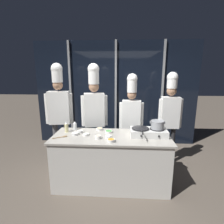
# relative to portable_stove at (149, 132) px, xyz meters

# --- Properties ---
(ground_plane) EXTENTS (24.00, 24.00, 0.00)m
(ground_plane) POSITION_rel_portable_stove_xyz_m (-0.62, -0.05, -0.95)
(ground_plane) COLOR brown
(window_wall_back) EXTENTS (4.24, 0.09, 2.70)m
(window_wall_back) POSITION_rel_portable_stove_xyz_m (-0.62, 1.83, 0.40)
(window_wall_back) COLOR black
(window_wall_back) RESTS_ON ground_plane
(demo_counter) EXTENTS (1.95, 0.78, 0.89)m
(demo_counter) POSITION_rel_portable_stove_xyz_m (-0.62, -0.05, -0.50)
(demo_counter) COLOR beige
(demo_counter) RESTS_ON ground_plane
(portable_stove) EXTENTS (0.59, 0.35, 0.13)m
(portable_stove) POSITION_rel_portable_stove_xyz_m (0.00, 0.00, 0.00)
(portable_stove) COLOR silver
(portable_stove) RESTS_ON demo_counter
(frying_pan) EXTENTS (0.29, 0.51, 0.04)m
(frying_pan) POSITION_rel_portable_stove_xyz_m (-0.14, -0.01, 0.08)
(frying_pan) COLOR #232326
(frying_pan) RESTS_ON portable_stove
(stock_pot) EXTENTS (0.24, 0.22, 0.14)m
(stock_pot) POSITION_rel_portable_stove_xyz_m (0.14, 0.00, 0.14)
(stock_pot) COLOR #93969B
(stock_pot) RESTS_ON portable_stove
(squeeze_bottle_oil) EXTENTS (0.06, 0.06, 0.19)m
(squeeze_bottle_oil) POSITION_rel_portable_stove_xyz_m (-1.42, 0.09, 0.03)
(squeeze_bottle_oil) COLOR beige
(squeeze_bottle_oil) RESTS_ON demo_counter
(squeeze_bottle_clear) EXTENTS (0.06, 0.06, 0.16)m
(squeeze_bottle_clear) POSITION_rel_portable_stove_xyz_m (-1.31, 0.24, 0.01)
(squeeze_bottle_clear) COLOR white
(squeeze_bottle_clear) RESTS_ON demo_counter
(prep_bowl_rice) EXTENTS (0.12, 0.12, 0.04)m
(prep_bowl_rice) POSITION_rel_portable_stove_xyz_m (-1.23, -0.05, -0.04)
(prep_bowl_rice) COLOR white
(prep_bowl_rice) RESTS_ON demo_counter
(prep_bowl_ginger) EXTENTS (0.12, 0.12, 0.04)m
(prep_bowl_ginger) POSITION_rel_portable_stove_xyz_m (-0.85, 0.23, -0.04)
(prep_bowl_ginger) COLOR white
(prep_bowl_ginger) RESTS_ON demo_counter
(prep_bowl_scallions) EXTENTS (0.14, 0.14, 0.04)m
(prep_bowl_scallions) POSITION_rel_portable_stove_xyz_m (-0.67, 0.11, -0.04)
(prep_bowl_scallions) COLOR white
(prep_bowl_scallions) RESTS_ON demo_counter
(prep_bowl_chicken) EXTENTS (0.10, 0.10, 0.05)m
(prep_bowl_chicken) POSITION_rel_portable_stove_xyz_m (-0.82, -0.19, -0.03)
(prep_bowl_chicken) COLOR white
(prep_bowl_chicken) RESTS_ON demo_counter
(prep_bowl_carrots) EXTENTS (0.12, 0.12, 0.05)m
(prep_bowl_carrots) POSITION_rel_portable_stove_xyz_m (-0.61, -0.31, -0.03)
(prep_bowl_carrots) COLOR white
(prep_bowl_carrots) RESTS_ON demo_counter
(prep_bowl_bean_sprouts) EXTENTS (0.11, 0.11, 0.03)m
(prep_bowl_bean_sprouts) POSITION_rel_portable_stove_xyz_m (-1.05, -0.06, -0.04)
(prep_bowl_bean_sprouts) COLOR white
(prep_bowl_bean_sprouts) RESTS_ON demo_counter
(prep_bowl_garlic) EXTENTS (0.10, 0.10, 0.05)m
(prep_bowl_garlic) POSITION_rel_portable_stove_xyz_m (-1.16, 0.06, -0.03)
(prep_bowl_garlic) COLOR white
(prep_bowl_garlic) RESTS_ON demo_counter
(prep_bowl_onion) EXTENTS (0.10, 0.10, 0.04)m
(prep_bowl_onion) POSITION_rel_portable_stove_xyz_m (-0.66, -0.15, -0.04)
(prep_bowl_onion) COLOR white
(prep_bowl_onion) RESTS_ON demo_counter
(serving_spoon_slotted) EXTENTS (0.22, 0.16, 0.02)m
(serving_spoon_slotted) POSITION_rel_portable_stove_xyz_m (-1.40, -0.15, -0.05)
(serving_spoon_slotted) COLOR olive
(serving_spoon_slotted) RESTS_ON demo_counter
(chef_head) EXTENTS (0.56, 0.29, 2.10)m
(chef_head) POSITION_rel_portable_stove_xyz_m (-1.77, 0.74, 0.29)
(chef_head) COLOR #4C4C51
(chef_head) RESTS_ON ground_plane
(chef_sous) EXTENTS (0.52, 0.28, 2.09)m
(chef_sous) POSITION_rel_portable_stove_xyz_m (-1.01, 0.66, 0.29)
(chef_sous) COLOR #232326
(chef_sous) RESTS_ON ground_plane
(chef_line) EXTENTS (0.49, 0.21, 1.90)m
(chef_line) POSITION_rel_portable_stove_xyz_m (-0.26, 0.68, 0.17)
(chef_line) COLOR #4C4C51
(chef_line) RESTS_ON ground_plane
(chef_pastry) EXTENTS (0.48, 0.21, 1.93)m
(chef_pastry) POSITION_rel_portable_stove_xyz_m (0.53, 0.75, 0.22)
(chef_pastry) COLOR #232326
(chef_pastry) RESTS_ON ground_plane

